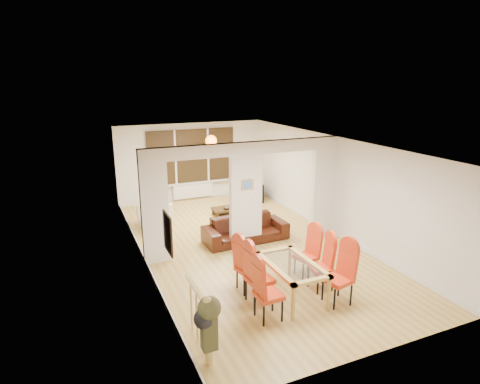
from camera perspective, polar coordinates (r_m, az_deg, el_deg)
floor at (r=10.08m, az=0.80°, el=-7.64°), size 5.00×9.00×0.01m
room_walls at (r=9.64m, az=0.83°, el=-0.53°), size 5.00×9.00×2.60m
divider_wall at (r=9.64m, az=0.83°, el=-0.53°), size 5.00×0.18×2.60m
bay_window_blinds at (r=13.65m, az=-6.87°, el=5.11°), size 3.00×0.08×1.80m
radiator at (r=13.89m, az=-6.66°, el=0.21°), size 1.40×0.08×0.50m
pendant_light at (r=12.57m, az=-4.13°, el=7.26°), size 0.36×0.36×0.36m
stair_newel at (r=6.46m, az=-6.05°, el=-16.70°), size 0.40×1.20×1.10m
wall_poster at (r=6.63m, az=-10.23°, el=-5.81°), size 0.04×0.52×0.67m
pillar_photo at (r=9.47m, az=1.08°, el=1.06°), size 0.30×0.03×0.25m
dining_table at (r=7.82m, az=7.30°, el=-12.29°), size 0.83×1.48×0.69m
dining_chair_la at (r=7.04m, az=4.10°, el=-13.81°), size 0.44×0.44×1.07m
dining_chair_lb at (r=7.48m, az=2.79°, el=-11.70°), size 0.48×0.48×1.12m
dining_chair_lc at (r=7.89m, az=1.26°, el=-10.36°), size 0.52×0.52×1.07m
dining_chair_ra at (r=7.67m, az=13.75°, el=-11.45°), size 0.53×0.53×1.12m
dining_chair_rb at (r=8.10m, az=11.46°, el=-10.08°), size 0.48×0.48×1.04m
dining_chair_rc at (r=8.54m, az=9.40°, el=-8.63°), size 0.50×0.50×1.02m
sofa at (r=10.27m, az=0.79°, el=-5.30°), size 2.17×0.90×0.63m
armchair at (r=11.47m, az=-12.01°, el=-3.26°), size 1.01×1.01×0.66m
person at (r=11.08m, az=-11.80°, el=-0.99°), size 0.74×0.61×1.74m
television at (r=13.80m, az=2.37°, el=0.24°), size 1.07×0.38×0.62m
coffee_table at (r=12.23m, az=-1.42°, el=-2.73°), size 1.14×0.70×0.24m
bottle at (r=12.25m, az=-1.23°, el=-1.46°), size 0.06×0.06×0.26m
bowl at (r=12.04m, az=-1.89°, el=-2.29°), size 0.23×0.23×0.06m
shoes at (r=9.64m, az=1.21°, el=-8.44°), size 0.26×0.28×0.11m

